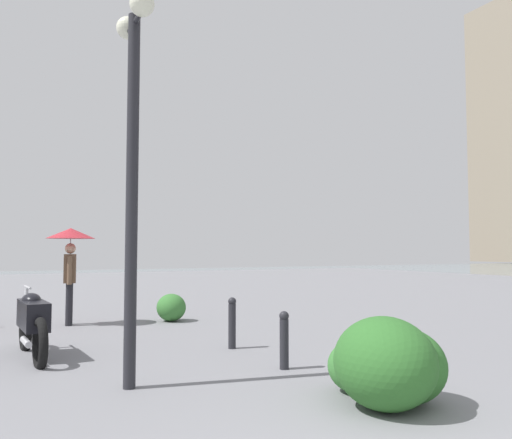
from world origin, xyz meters
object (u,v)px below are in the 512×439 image
at_px(lamppost, 133,133).
at_px(bollard_mid, 232,322).
at_px(motorcycle, 32,323).
at_px(bollard_near, 284,339).
at_px(pedestrian, 70,248).

relative_size(lamppost, bollard_mid, 5.50).
height_order(lamppost, motorcycle, lamppost).
height_order(motorcycle, bollard_near, motorcycle).
distance_m(lamppost, pedestrian, 5.70).
xyz_separation_m(motorcycle, bollard_near, (-2.32, -2.92, -0.11)).
xyz_separation_m(lamppost, motorcycle, (2.35, 0.88, -2.42)).
bearing_deg(bollard_mid, lamppost, 129.28).
xyz_separation_m(lamppost, bollard_near, (0.03, -2.04, -2.53)).
height_order(pedestrian, bollard_mid, pedestrian).
bearing_deg(bollard_near, motorcycle, 51.51).
xyz_separation_m(lamppost, bollard_mid, (1.65, -2.01, -2.50)).
height_order(lamppost, bollard_mid, lamppost).
distance_m(motorcycle, pedestrian, 3.49).
bearing_deg(pedestrian, bollard_near, -159.89).
distance_m(pedestrian, bollard_near, 5.99).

